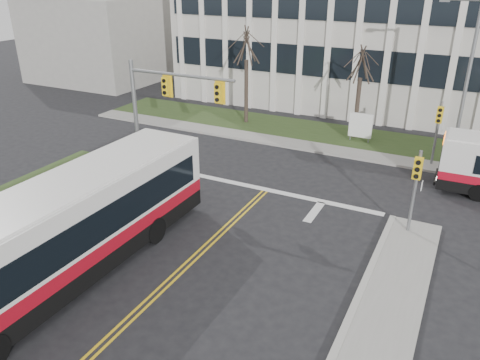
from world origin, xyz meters
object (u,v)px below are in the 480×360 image
streetlight (465,75)px  bus_main (65,234)px  newspaper_box_blue (54,217)px  directory_sign (360,126)px

streetlight → bus_main: bearing=-122.4°
bus_main → newspaper_box_blue: bearing=145.2°
directory_sign → streetlight: bearing=-13.2°
directory_sign → bus_main: size_ratio=0.15×
directory_sign → bus_main: bearing=-107.1°
streetlight → directory_sign: size_ratio=4.60×
directory_sign → bus_main: bus_main is taller
directory_sign → newspaper_box_blue: directory_sign is taller
bus_main → newspaper_box_blue: 4.32m
newspaper_box_blue → directory_sign: bearing=64.5°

